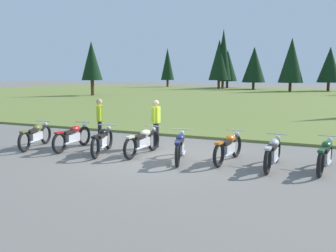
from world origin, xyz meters
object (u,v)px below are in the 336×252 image
Objects in this scene: motorcycle_red at (73,137)px; motorcycle_cream at (143,141)px; motorcycle_orange at (228,147)px; motorcycle_british_green at (325,155)px; rider_with_back_turned at (156,121)px; motorcycle_silver at (273,152)px; rider_in_hivis_vest at (100,119)px; motorcycle_olive at (36,135)px; motorcycle_black at (102,140)px; motorcycle_navy at (180,146)px.

motorcycle_cream is at bearing 4.13° from motorcycle_red.
motorcycle_orange and motorcycle_british_green have the same top height.
rider_with_back_turned reaches higher than motorcycle_orange.
motorcycle_orange is 1.00× the size of motorcycle_silver.
rider_in_hivis_vest reaches higher than motorcycle_silver.
motorcycle_cream and motorcycle_orange have the same top height.
motorcycle_british_green is 1.25× the size of rider_in_hivis_vest.
rider_with_back_turned reaches higher than motorcycle_silver.
motorcycle_cream is 1.00× the size of motorcycle_silver.
rider_in_hivis_vest is 2.14m from rider_with_back_turned.
motorcycle_cream and motorcycle_british_green have the same top height.
motorcycle_olive is 0.99× the size of motorcycle_cream.
rider_with_back_turned is (-0.06, 1.16, 0.51)m from motorcycle_cream.
motorcycle_cream is at bearing 15.68° from motorcycle_black.
motorcycle_orange is at bearing 3.66° from motorcycle_red.
motorcycle_navy is at bearing 1.54° from motorcycle_black.
rider_with_back_turned reaches higher than motorcycle_navy.
motorcycle_black is at bearing -172.73° from motorcycle_orange.
motorcycle_olive and motorcycle_navy have the same top height.
motorcycle_british_green is (1.33, 0.24, 0.00)m from motorcycle_silver.
rider_in_hivis_vest is at bearing -172.70° from rider_with_back_turned.
rider_in_hivis_vest is at bearing 171.47° from motorcycle_silver.
motorcycle_black is 2.65m from motorcycle_navy.
motorcycle_red is at bearing 172.54° from motorcycle_black.
motorcycle_olive is 3.96m from motorcycle_cream.
motorcycle_cream and motorcycle_silver have the same top height.
motorcycle_silver is at bearing 5.25° from motorcycle_navy.
motorcycle_olive is at bearing -168.31° from motorcycle_red.
motorcycle_cream is 1.00× the size of motorcycle_orange.
motorcycle_black is (1.31, -0.17, 0.00)m from motorcycle_red.
motorcycle_olive is 1.38m from motorcycle_red.
motorcycle_cream is 5.36m from motorcycle_british_green.
rider_with_back_turned is (3.87, 1.63, 0.51)m from motorcycle_olive.
motorcycle_olive is 0.99× the size of motorcycle_orange.
rider_in_hivis_vest reaches higher than motorcycle_orange.
motorcycle_silver is 6.30m from rider_in_hivis_vest.
motorcycle_olive is at bearing -177.66° from motorcycle_black.
rider_in_hivis_vest is 1.00× the size of rider_with_back_turned.
motorcycle_silver is at bearing -8.53° from rider_in_hivis_vest.
motorcycle_olive is at bearing -176.95° from motorcycle_silver.
motorcycle_navy is 3.79m from rider_in_hivis_vest.
motorcycle_red is 2.90m from rider_with_back_turned.
motorcycle_olive is at bearing -142.23° from rider_in_hivis_vest.
motorcycle_orange is (4.01, 0.51, 0.00)m from motorcycle_black.
motorcycle_navy is 0.97× the size of motorcycle_silver.
motorcycle_red is 2.59m from motorcycle_cream.
rider_in_hivis_vest is at bearing 161.78° from motorcycle_navy.
motorcycle_silver is (6.61, 0.14, 0.00)m from motorcycle_red.
motorcycle_red is 1.00× the size of motorcycle_cream.
motorcycle_black is 2.01m from rider_with_back_turned.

